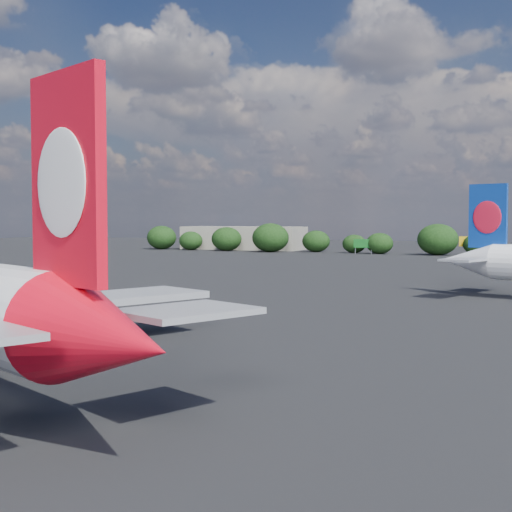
% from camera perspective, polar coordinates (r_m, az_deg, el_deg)
% --- Properties ---
extents(ground, '(500.00, 500.00, 0.00)m').
position_cam_1_polar(ground, '(103.13, 2.22, -2.97)').
color(ground, black).
rests_on(ground, ground).
extents(terminal_building, '(42.00, 16.00, 8.00)m').
position_cam_1_polar(terminal_building, '(249.52, -1.00, 1.45)').
color(terminal_building, gray).
rests_on(terminal_building, ground).
extents(highway_sign, '(6.00, 0.30, 4.50)m').
position_cam_1_polar(highway_sign, '(218.91, 8.58, 0.98)').
color(highway_sign, '#13621E').
rests_on(highway_sign, ground).
extents(billboard_yellow, '(5.00, 0.30, 5.50)m').
position_cam_1_polar(billboard_yellow, '(219.39, 16.59, 1.08)').
color(billboard_yellow, yellow).
rests_on(billboard_yellow, ground).
extents(horizon_treeline, '(208.47, 15.10, 9.29)m').
position_cam_1_polar(horizon_treeline, '(217.24, 14.77, 1.11)').
color(horizon_treeline, black).
rests_on(horizon_treeline, ground).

